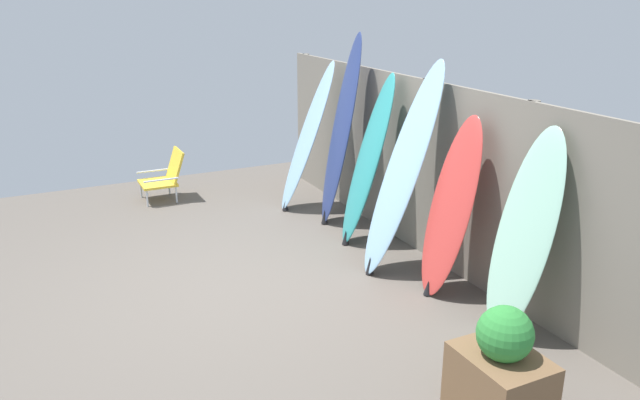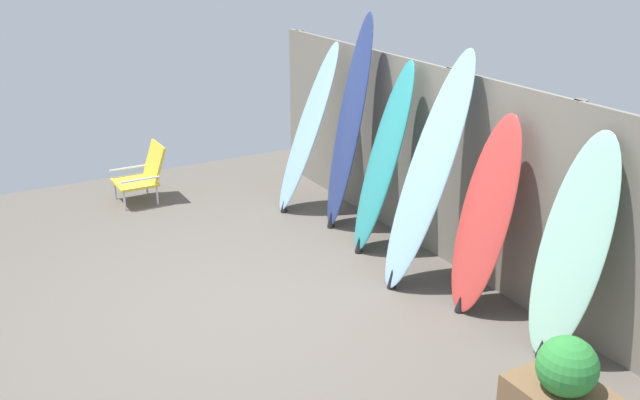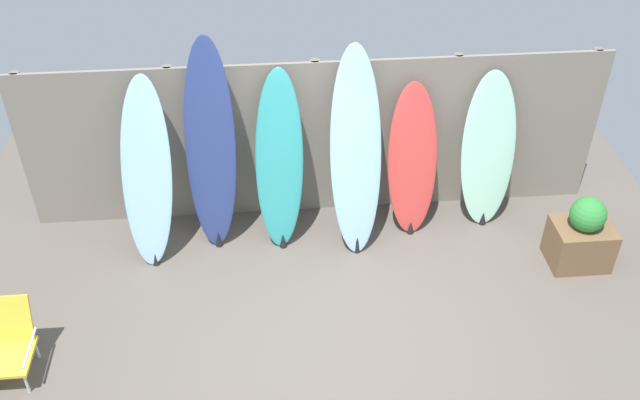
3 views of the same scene
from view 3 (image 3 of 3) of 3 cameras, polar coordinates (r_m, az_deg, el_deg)
name	(u,v)px [view 3 (image 3 of 3)]	position (r m, az deg, el deg)	size (l,w,h in m)	color
ground	(334,342)	(6.59, 1.16, -11.29)	(7.68, 7.68, 0.00)	#5B544C
fence_back	(316,139)	(7.53, -0.36, 4.86)	(6.08, 0.11, 1.80)	gray
surfboard_skyblue_0	(147,174)	(7.19, -13.70, 2.03)	(0.58, 0.79, 1.84)	#8CB7D6
surfboard_navy_1	(211,148)	(7.13, -8.75, 4.11)	(0.57, 0.55, 2.21)	navy
surfboard_teal_2	(279,162)	(7.18, -3.27, 3.07)	(0.55, 0.65, 1.84)	teal
surfboard_skyblue_3	(356,153)	(7.12, 2.88, 3.75)	(0.53, 0.80, 2.05)	#8CB7D6
surfboard_red_4	(412,161)	(7.43, 7.41, 3.09)	(0.53, 0.47, 1.63)	#D13D38
surfboard_seafoam_5	(488,151)	(7.68, 13.30, 3.80)	(0.58, 0.45, 1.68)	#9ED6BC
beach_chair	(4,341)	(6.72, -23.96, -10.25)	(0.50, 0.55, 0.65)	silver
planter_box	(582,236)	(7.60, 20.21, -2.74)	(0.59, 0.46, 0.79)	brown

